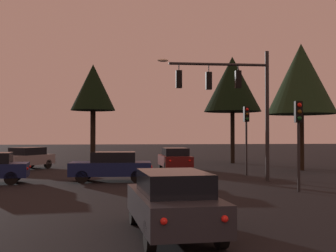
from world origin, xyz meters
The scene contains 11 objects.
ground_plane centered at (0.00, 24.50, 0.00)m, with size 168.00×168.00×0.00m, color black.
traffic_signal_mast_arm centered at (4.76, 15.74, 4.61)m, with size 5.83×0.41×6.75m.
traffic_light_corner_left centered at (6.32, 11.37, 2.71)m, with size 0.32×0.36×3.81m.
traffic_light_corner_right centered at (6.49, 18.92, 2.90)m, with size 0.31×0.36×4.07m.
car_nearside_lane centered at (-0.05, 4.30, 0.79)m, with size 1.96×4.38×1.52m.
car_crossing_left centered at (-1.45, 16.58, 0.80)m, with size 4.27×2.12×1.52m.
car_far_lane centered at (-7.30, 25.45, 0.79)m, with size 3.65×4.36×1.52m.
car_parked_lot centered at (2.82, 23.07, 0.79)m, with size 1.88×4.02×1.52m.
tree_behind_sign centered at (-2.93, 30.58, 6.30)m, with size 3.69×3.69×8.29m.
tree_left_far centered at (11.34, 21.97, 6.19)m, with size 4.65×4.65×8.61m.
tree_center_horizon centered at (8.80, 29.88, 6.71)m, with size 4.85×4.85×9.09m.
Camera 1 is at (-1.52, -5.90, 2.37)m, focal length 46.39 mm.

